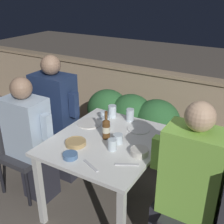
# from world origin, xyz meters

# --- Properties ---
(ground_plane) EXTENTS (16.00, 16.00, 0.00)m
(ground_plane) POSITION_xyz_m (0.00, 0.00, 0.00)
(ground_plane) COLOR #665B51
(parapet_wall) EXTENTS (9.00, 0.18, 0.90)m
(parapet_wall) POSITION_xyz_m (0.00, 1.50, 0.46)
(parapet_wall) COLOR tan
(parapet_wall) RESTS_ON ground_plane
(dining_table) EXTENTS (0.87, 1.00, 0.72)m
(dining_table) POSITION_xyz_m (0.00, 0.00, 0.63)
(dining_table) COLOR white
(dining_table) RESTS_ON ground_plane
(planter_hedge) EXTENTS (1.16, 0.47, 0.75)m
(planter_hedge) POSITION_xyz_m (-0.25, 0.94, 0.41)
(planter_hedge) COLOR brown
(planter_hedge) RESTS_ON ground_plane
(chair_left_near) EXTENTS (0.42, 0.42, 0.94)m
(chair_left_near) POSITION_xyz_m (-0.91, -0.19, 0.55)
(chair_left_near) COLOR #333338
(chair_left_near) RESTS_ON ground_plane
(person_blue_shirt) EXTENTS (0.48, 0.26, 1.19)m
(person_blue_shirt) POSITION_xyz_m (-0.71, -0.19, 0.60)
(person_blue_shirt) COLOR #282833
(person_blue_shirt) RESTS_ON ground_plane
(chair_left_far) EXTENTS (0.42, 0.42, 0.94)m
(chair_left_far) POSITION_xyz_m (-0.91, 0.20, 0.55)
(chair_left_far) COLOR #333338
(chair_left_far) RESTS_ON ground_plane
(person_navy_jumper) EXTENTS (0.49, 0.26, 1.30)m
(person_navy_jumper) POSITION_xyz_m (-0.71, 0.20, 0.65)
(person_navy_jumper) COLOR #282833
(person_navy_jumper) RESTS_ON ground_plane
(chair_right_near) EXTENTS (0.42, 0.42, 0.94)m
(chair_right_near) POSITION_xyz_m (0.92, -0.15, 0.55)
(chair_right_near) COLOR #333338
(chair_right_near) RESTS_ON ground_plane
(person_green_blouse) EXTENTS (0.48, 0.26, 1.26)m
(person_green_blouse) POSITION_xyz_m (0.72, -0.15, 0.63)
(person_green_blouse) COLOR #282833
(person_green_blouse) RESTS_ON ground_plane
(beer_bottle) EXTENTS (0.07, 0.07, 0.24)m
(beer_bottle) POSITION_xyz_m (-0.02, 0.01, 0.81)
(beer_bottle) COLOR brown
(beer_bottle) RESTS_ON dining_table
(plate_0) EXTENTS (0.23, 0.23, 0.01)m
(plate_0) POSITION_xyz_m (-0.29, 0.16, 0.72)
(plate_0) COLOR silver
(plate_0) RESTS_ON dining_table
(plate_1) EXTENTS (0.20, 0.20, 0.01)m
(plate_1) POSITION_xyz_m (0.15, 0.29, 0.72)
(plate_1) COLOR white
(plate_1) RESTS_ON dining_table
(bowl_0) EXTENTS (0.11, 0.11, 0.04)m
(bowl_0) POSITION_xyz_m (-0.10, -0.37, 0.74)
(bowl_0) COLOR #4C709E
(bowl_0) RESTS_ON dining_table
(bowl_1) EXTENTS (0.17, 0.17, 0.04)m
(bowl_1) POSITION_xyz_m (-0.18, -0.20, 0.74)
(bowl_1) COLOR tan
(bowl_1) RESTS_ON dining_table
(bowl_2) EXTENTS (0.14, 0.14, 0.05)m
(bowl_2) POSITION_xyz_m (0.33, -0.07, 0.74)
(bowl_2) COLOR beige
(bowl_2) RESTS_ON dining_table
(glass_cup_0) EXTENTS (0.07, 0.07, 0.09)m
(glass_cup_0) POSITION_xyz_m (0.12, -0.12, 0.76)
(glass_cup_0) COLOR silver
(glass_cup_0) RESTS_ON dining_table
(glass_cup_1) EXTENTS (0.06, 0.06, 0.08)m
(glass_cup_1) POSITION_xyz_m (-0.24, 0.31, 0.76)
(glass_cup_1) COLOR silver
(glass_cup_1) RESTS_ON dining_table
(glass_cup_2) EXTENTS (0.07, 0.07, 0.11)m
(glass_cup_2) POSITION_xyz_m (-0.12, 0.16, 0.77)
(glass_cup_2) COLOR silver
(glass_cup_2) RESTS_ON dining_table
(glass_cup_3) EXTENTS (0.08, 0.08, 0.08)m
(glass_cup_3) POSITION_xyz_m (0.10, -0.01, 0.76)
(glass_cup_3) COLOR silver
(glass_cup_3) RESTS_ON dining_table
(glass_cup_4) EXTENTS (0.08, 0.08, 0.12)m
(glass_cup_4) POSITION_xyz_m (-0.19, 0.40, 0.78)
(glass_cup_4) COLOR silver
(glass_cup_4) RESTS_ON dining_table
(glass_cup_5) EXTENTS (0.07, 0.07, 0.12)m
(glass_cup_5) POSITION_xyz_m (0.00, 0.41, 0.78)
(glass_cup_5) COLOR silver
(glass_cup_5) RESTS_ON dining_table
(fork_0) EXTENTS (0.16, 0.08, 0.01)m
(fork_0) POSITION_xyz_m (0.09, -0.38, 0.72)
(fork_0) COLOR silver
(fork_0) RESTS_ON dining_table
(fork_1) EXTENTS (0.16, 0.10, 0.01)m
(fork_1) POSITION_xyz_m (0.31, -0.24, 0.72)
(fork_1) COLOR silver
(fork_1) RESTS_ON dining_table
(potted_plant) EXTENTS (0.36, 0.36, 0.80)m
(potted_plant) POSITION_xyz_m (-1.27, 0.64, 0.49)
(potted_plant) COLOR brown
(potted_plant) RESTS_ON ground_plane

